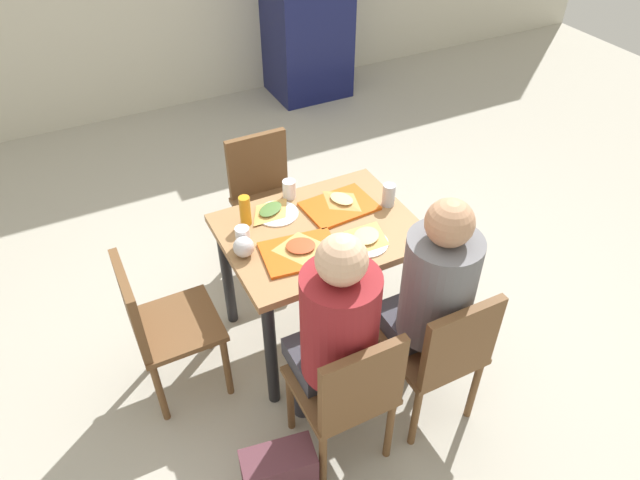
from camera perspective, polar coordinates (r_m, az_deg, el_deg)
name	(u,v)px	position (r m, az deg, el deg)	size (l,w,h in m)	color
ground_plane	(320,331)	(3.42, 0.00, -8.93)	(10.00, 10.00, 0.02)	#B2AD9E
main_table	(320,247)	(2.96, 0.00, -0.67)	(0.96, 0.74, 0.76)	#9E7247
chair_near_left	(350,391)	(2.54, 2.93, -14.62)	(0.40, 0.40, 0.85)	brown
chair_near_right	(443,351)	(2.72, 11.97, -10.60)	(0.40, 0.40, 0.85)	brown
chair_far_side	(265,193)	(3.59, -5.45, 4.64)	(0.40, 0.40, 0.85)	brown
chair_left_end	(158,322)	(2.88, -15.67, -7.77)	(0.40, 0.40, 0.85)	brown
person_in_red	(335,330)	(2.42, 1.49, -8.82)	(0.32, 0.42, 1.26)	#383842
person_in_brown_jacket	(431,292)	(2.61, 10.88, -5.09)	(0.32, 0.42, 1.26)	#383842
tray_red_near	(301,252)	(2.73, -1.93, -1.22)	(0.36, 0.26, 0.02)	#D85914
tray_red_far	(339,206)	(3.02, 1.90, 3.35)	(0.36, 0.26, 0.02)	#D85914
paper_plate_center	(277,214)	(2.98, -4.24, 2.61)	(0.22, 0.22, 0.01)	white
paper_plate_near_edge	(366,243)	(2.80, 4.51, -0.27)	(0.22, 0.22, 0.01)	white
pizza_slice_a	(301,247)	(2.74, -1.92, -0.66)	(0.25, 0.23, 0.02)	tan
pizza_slice_b	(342,200)	(3.04, 2.14, 3.99)	(0.20, 0.23, 0.02)	#C68C47
pizza_slice_c	(271,210)	(2.99, -4.89, 2.95)	(0.25, 0.22, 0.02)	tan
pizza_slice_d	(366,237)	(2.82, 4.58, 0.34)	(0.27, 0.26, 0.02)	tan
plastic_cup_a	(289,189)	(3.08, -3.05, 5.02)	(0.07, 0.07, 0.10)	white
plastic_cup_b	(356,257)	(2.65, 3.53, -1.64)	(0.07, 0.07, 0.10)	white
plastic_cup_c	(243,236)	(2.78, -7.61, 0.35)	(0.07, 0.07, 0.10)	white
soda_can	(389,195)	(3.03, 6.78, 4.42)	(0.07, 0.07, 0.12)	#B7BCC6
condiment_bottle	(245,211)	(2.89, -7.38, 2.88)	(0.06, 0.06, 0.16)	orange
foil_bundle	(244,247)	(2.72, -7.53, -0.68)	(0.10, 0.10, 0.10)	silver
handbag	(279,473)	(2.75, -4.03, -21.88)	(0.32, 0.16, 0.28)	#592D38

